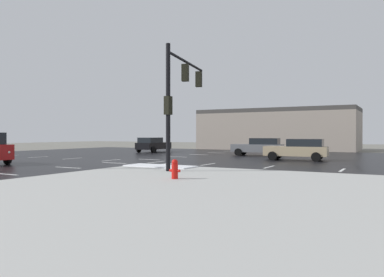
% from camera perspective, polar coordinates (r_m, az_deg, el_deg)
% --- Properties ---
extents(ground_plane, '(120.00, 120.00, 0.00)m').
position_cam_1_polar(ground_plane, '(27.25, -8.93, -3.45)').
color(ground_plane, slate).
extents(road_asphalt, '(44.00, 44.00, 0.02)m').
position_cam_1_polar(road_asphalt, '(27.24, -8.93, -3.43)').
color(road_asphalt, black).
rests_on(road_asphalt, ground_plane).
extents(sidewalk_corner, '(18.00, 18.00, 0.14)m').
position_cam_1_polar(sidewalk_corner, '(10.71, 2.55, -9.37)').
color(sidewalk_corner, '#B2B2AD').
rests_on(sidewalk_corner, ground_plane).
extents(snow_strip_curbside, '(4.00, 1.60, 0.06)m').
position_cam_1_polar(snow_strip_curbside, '(21.08, -4.87, -4.17)').
color(snow_strip_curbside, white).
rests_on(snow_strip_curbside, sidewalk_corner).
extents(lane_markings, '(36.15, 36.15, 0.01)m').
position_cam_1_polar(lane_markings, '(25.42, -8.69, -3.69)').
color(lane_markings, silver).
rests_on(lane_markings, road_asphalt).
extents(traffic_signal_mast, '(1.33, 5.80, 6.22)m').
position_cam_1_polar(traffic_signal_mast, '(19.99, -1.96, 7.44)').
color(traffic_signal_mast, black).
rests_on(traffic_signal_mast, sidewalk_corner).
extents(fire_hydrant, '(0.48, 0.26, 0.79)m').
position_cam_1_polar(fire_hydrant, '(15.20, -2.63, -4.63)').
color(fire_hydrant, red).
rests_on(fire_hydrant, sidewalk_corner).
extents(strip_building_background, '(19.21, 8.00, 5.11)m').
position_cam_1_polar(strip_building_background, '(49.13, 12.79, 1.33)').
color(strip_building_background, gray).
rests_on(strip_building_background, ground_plane).
extents(sedan_black, '(2.14, 4.59, 1.58)m').
position_cam_1_polar(sedan_black, '(40.90, -5.93, -0.89)').
color(sedan_black, black).
rests_on(sedan_black, road_asphalt).
extents(sedan_tan, '(4.64, 2.31, 1.58)m').
position_cam_1_polar(sedan_tan, '(28.86, 15.78, -1.54)').
color(sedan_tan, tan).
rests_on(sedan_tan, road_asphalt).
extents(sedan_grey, '(4.68, 2.42, 1.58)m').
position_cam_1_polar(sedan_grey, '(34.31, 10.16, -1.19)').
color(sedan_grey, slate).
rests_on(sedan_grey, road_asphalt).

